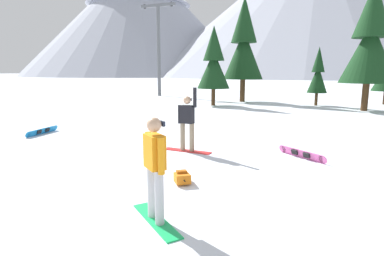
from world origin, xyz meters
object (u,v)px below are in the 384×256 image
(loose_snowboard_far_spare, at_px, (301,154))
(backpack_orange, at_px, (182,178))
(ski_lift_tower, at_px, (159,43))
(loose_snowboard_near_left, at_px, (43,131))
(snowboarder_foreground, at_px, (155,167))
(pine_tree_twin, at_px, (318,74))
(pine_tree_slender, at_px, (244,45))
(pine_tree_leaning, at_px, (370,41))
(snowboarder_midground, at_px, (187,122))
(pine_tree_young, at_px, (214,63))

(loose_snowboard_far_spare, relative_size, backpack_orange, 2.53)
(loose_snowboard_far_spare, bearing_deg, ski_lift_tower, 127.30)
(loose_snowboard_near_left, distance_m, ski_lift_tower, 21.46)
(snowboarder_foreground, bearing_deg, pine_tree_twin, 84.03)
(loose_snowboard_far_spare, distance_m, pine_tree_slender, 18.18)
(backpack_orange, bearing_deg, loose_snowboard_far_spare, 53.79)
(snowboarder_foreground, distance_m, pine_tree_leaning, 19.45)
(snowboarder_foreground, relative_size, loose_snowboard_near_left, 1.00)
(loose_snowboard_near_left, bearing_deg, snowboarder_foreground, -32.05)
(pine_tree_leaning, bearing_deg, ski_lift_tower, 160.31)
(snowboarder_foreground, height_order, loose_snowboard_near_left, snowboarder_foreground)
(pine_tree_slender, height_order, pine_tree_twin, pine_tree_slender)
(backpack_orange, relative_size, pine_tree_twin, 0.13)
(pine_tree_twin, height_order, ski_lift_tower, ski_lift_tower)
(loose_snowboard_near_left, bearing_deg, snowboarder_midground, -3.20)
(pine_tree_slender, distance_m, ski_lift_tower, 10.12)
(snowboarder_foreground, bearing_deg, pine_tree_leaning, 74.59)
(snowboarder_foreground, height_order, backpack_orange, snowboarder_foreground)
(snowboarder_foreground, distance_m, pine_tree_young, 18.68)
(loose_snowboard_near_left, bearing_deg, pine_tree_young, 77.42)
(loose_snowboard_near_left, distance_m, pine_tree_twin, 18.85)
(pine_tree_slender, relative_size, pine_tree_twin, 1.98)
(pine_tree_slender, relative_size, ski_lift_tower, 0.91)
(snowboarder_foreground, distance_m, loose_snowboard_near_left, 9.25)
(pine_tree_leaning, bearing_deg, pine_tree_twin, 142.07)
(loose_snowboard_far_spare, distance_m, pine_tree_leaning, 14.40)
(pine_tree_twin, bearing_deg, backpack_orange, -97.54)
(snowboarder_midground, relative_size, pine_tree_slender, 0.24)
(loose_snowboard_far_spare, distance_m, pine_tree_twin, 15.84)
(loose_snowboard_far_spare, height_order, backpack_orange, backpack_orange)
(snowboarder_foreground, relative_size, snowboarder_midground, 0.88)
(loose_snowboard_near_left, bearing_deg, pine_tree_leaning, 46.45)
(pine_tree_twin, bearing_deg, loose_snowboard_near_left, -122.22)
(loose_snowboard_near_left, height_order, pine_tree_twin, pine_tree_twin)
(loose_snowboard_near_left, height_order, pine_tree_young, pine_tree_young)
(loose_snowboard_near_left, distance_m, pine_tree_young, 13.65)
(loose_snowboard_far_spare, bearing_deg, loose_snowboard_near_left, -179.10)
(loose_snowboard_far_spare, bearing_deg, pine_tree_slender, 108.69)
(loose_snowboard_far_spare, bearing_deg, pine_tree_young, 118.36)
(loose_snowboard_far_spare, xyz_separation_m, ski_lift_tower, (-15.20, 19.95, 5.28))
(loose_snowboard_near_left, bearing_deg, pine_tree_twin, 57.78)
(snowboarder_midground, height_order, loose_snowboard_far_spare, snowboarder_midground)
(backpack_orange, height_order, ski_lift_tower, ski_lift_tower)
(pine_tree_twin, bearing_deg, ski_lift_tower, 164.48)
(pine_tree_twin, distance_m, ski_lift_tower, 16.22)
(pine_tree_twin, bearing_deg, pine_tree_slender, 170.15)
(loose_snowboard_near_left, bearing_deg, ski_lift_tower, 104.95)
(backpack_orange, xyz_separation_m, pine_tree_slender, (-3.29, 19.90, 4.47))
(backpack_orange, distance_m, pine_tree_slender, 20.66)
(pine_tree_slender, distance_m, pine_tree_young, 4.32)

